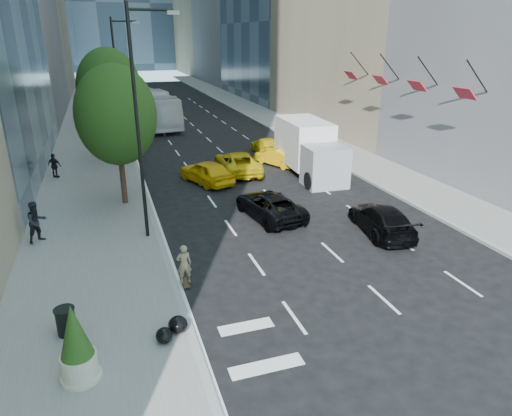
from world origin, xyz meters
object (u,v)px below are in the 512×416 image
object	(u,v)px
black_sedan_mercedes	(382,219)
city_bus	(149,108)
black_sedan_lincoln	(270,205)
box_truck	(309,148)
planter_shrub	(76,345)
skateboarder	(184,267)
trash_can	(66,322)

from	to	relation	value
black_sedan_mercedes	city_bus	distance (m)	32.52
black_sedan_lincoln	black_sedan_mercedes	bearing A→B (deg)	132.76
black_sedan_mercedes	box_truck	distance (m)	10.24
black_sedan_mercedes	planter_shrub	world-z (taller)	planter_shrub
box_truck	planter_shrub	distance (m)	21.67
black_sedan_mercedes	planter_shrub	bearing A→B (deg)	33.86
black_sedan_lincoln	box_truck	size ratio (longest dim) A/B	0.64
planter_shrub	black_sedan_lincoln	bearing A→B (deg)	47.14
city_bus	planter_shrub	world-z (taller)	city_bus
skateboarder	planter_shrub	world-z (taller)	planter_shrub
city_bus	trash_can	distance (m)	36.20
planter_shrub	black_sedan_mercedes	bearing A→B (deg)	24.76
skateboarder	box_truck	bearing A→B (deg)	-131.41
box_truck	planter_shrub	xyz separation A→B (m)	(-14.23, -16.33, -0.53)
box_truck	trash_can	size ratio (longest dim) A/B	8.60
skateboarder	box_truck	size ratio (longest dim) A/B	0.21
city_bus	black_sedan_lincoln	bearing A→B (deg)	-92.26
black_sedan_mercedes	skateboarder	bearing A→B (deg)	20.21
skateboarder	black_sedan_mercedes	distance (m)	9.99
trash_can	planter_shrub	bearing A→B (deg)	-78.47
black_sedan_mercedes	city_bus	bearing A→B (deg)	-67.74
black_sedan_lincoln	planter_shrub	bearing A→B (deg)	38.66
black_sedan_mercedes	black_sedan_lincoln	bearing A→B (deg)	-29.67
skateboarder	city_bus	world-z (taller)	city_bus
black_sedan_mercedes	city_bus	size ratio (longest dim) A/B	0.36
black_sedan_lincoln	city_bus	size ratio (longest dim) A/B	0.36
black_sedan_lincoln	trash_can	distance (m)	12.07
black_sedan_mercedes	planter_shrub	size ratio (longest dim) A/B	2.05
skateboarder	black_sedan_lincoln	xyz separation A→B (m)	(5.41, 5.45, -0.12)
box_truck	planter_shrub	size ratio (longest dim) A/B	3.23
black_sedan_lincoln	city_bus	bearing A→B (deg)	-92.37
skateboarder	black_sedan_lincoln	world-z (taller)	skateboarder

